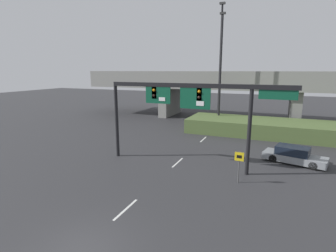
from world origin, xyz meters
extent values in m
plane|color=#2D2D30|center=(0.00, 0.00, 0.00)|extent=(160.00, 160.00, 0.00)
cube|color=silver|center=(0.00, 3.55, 0.00)|extent=(0.14, 2.40, 0.01)
cube|color=silver|center=(0.00, 11.67, 0.00)|extent=(0.14, 2.40, 0.01)
cube|color=silver|center=(0.00, 19.78, 0.00)|extent=(0.14, 2.40, 0.01)
cube|color=silver|center=(0.00, 27.89, 0.00)|extent=(0.14, 2.40, 0.01)
cube|color=silver|center=(0.00, 36.00, 0.00)|extent=(0.14, 2.40, 0.01)
cylinder|color=black|center=(-5.57, 11.29, 3.28)|extent=(0.28, 0.28, 6.56)
cylinder|color=black|center=(5.57, 11.29, 3.28)|extent=(0.28, 0.28, 6.56)
cube|color=black|center=(1.53, 11.29, 6.40)|extent=(14.20, 0.32, 0.32)
cube|color=black|center=(-1.86, 11.29, 5.76)|extent=(0.40, 0.28, 0.95)
sphere|color=orange|center=(-1.86, 11.12, 5.98)|extent=(0.22, 0.22, 0.22)
sphere|color=black|center=(-1.86, 11.12, 5.55)|extent=(0.22, 0.22, 0.22)
cube|color=black|center=(1.86, 11.29, 5.76)|extent=(0.40, 0.28, 0.95)
sphere|color=orange|center=(1.86, 11.12, 5.98)|extent=(0.22, 0.22, 0.22)
sphere|color=black|center=(1.86, 11.12, 5.55)|extent=(0.22, 0.22, 0.22)
cube|color=#0F4C33|center=(-1.53, 11.19, 5.58)|extent=(2.12, 0.08, 1.31)
cube|color=white|center=(-1.16, 11.14, 5.29)|extent=(0.53, 0.03, 0.29)
cube|color=#0F4C33|center=(1.53, 11.19, 5.45)|extent=(2.36, 0.08, 1.58)
cube|color=white|center=(1.94, 11.14, 5.09)|extent=(0.59, 0.03, 0.35)
cube|color=#0F4C33|center=(7.25, 11.23, 5.92)|extent=(2.46, 0.07, 0.64)
cylinder|color=#4C4C4C|center=(5.20, 9.57, 1.11)|extent=(0.08, 0.08, 2.22)
cube|color=yellow|center=(5.20, 9.53, 1.87)|extent=(0.60, 0.03, 0.60)
cube|color=black|center=(5.20, 9.51, 1.87)|extent=(0.33, 0.01, 0.21)
cylinder|color=black|center=(0.26, 26.27, 7.09)|extent=(0.24, 0.24, 14.19)
cube|color=#333333|center=(0.26, 26.27, 14.31)|extent=(0.70, 0.36, 0.24)
cylinder|color=black|center=(-0.01, 27.17, 7.77)|extent=(0.24, 0.24, 15.55)
cube|color=#333333|center=(-0.01, 27.17, 15.67)|extent=(0.70, 0.36, 0.24)
cube|color=gray|center=(0.00, 33.63, 5.62)|extent=(45.29, 8.77, 1.71)
cube|color=gray|center=(0.00, 29.44, 6.93)|extent=(45.29, 0.40, 0.90)
cube|color=gray|center=(-9.62, 33.63, 2.38)|extent=(1.40, 7.01, 4.77)
cube|color=gray|center=(9.62, 33.63, 2.38)|extent=(1.40, 7.01, 4.77)
cube|color=#4C6033|center=(6.71, 24.78, 0.85)|extent=(19.32, 6.19, 1.70)
cube|color=gray|center=(8.92, 15.28, 0.44)|extent=(5.08, 2.85, 0.56)
cube|color=black|center=(8.73, 15.33, 1.05)|extent=(2.80, 2.13, 0.67)
cylinder|color=black|center=(10.55, 15.67, 0.32)|extent=(0.67, 0.37, 0.64)
cylinder|color=black|center=(10.18, 14.18, 0.32)|extent=(0.67, 0.37, 0.64)
cylinder|color=black|center=(7.66, 16.38, 0.32)|extent=(0.67, 0.37, 0.64)
cylinder|color=black|center=(7.29, 14.88, 0.32)|extent=(0.67, 0.37, 0.64)
camera|label=1|loc=(7.24, -7.68, 7.52)|focal=28.00mm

